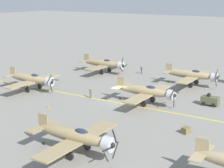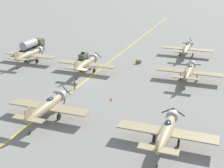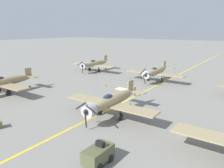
{
  "view_description": "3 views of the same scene",
  "coord_description": "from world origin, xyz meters",
  "px_view_note": "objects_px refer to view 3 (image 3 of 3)",
  "views": [
    {
      "loc": [
        46.87,
        29.17,
        16.73
      ],
      "look_at": [
        2.29,
        0.8,
        3.51
      ],
      "focal_mm": 60.0,
      "sensor_mm": 36.0,
      "label": 1
    },
    {
      "loc": [
        23.64,
        -49.76,
        20.38
      ],
      "look_at": [
        6.95,
        -4.37,
        1.83
      ],
      "focal_mm": 50.0,
      "sensor_mm": 36.0,
      "label": 2
    },
    {
      "loc": [
        -15.94,
        24.63,
        10.28
      ],
      "look_at": [
        1.58,
        -0.46,
        2.61
      ],
      "focal_mm": 35.0,
      "sensor_mm": 36.0,
      "label": 3
    }
  ],
  "objects_px": {
    "airplane_mid_right": "(4,82)",
    "airplane_mid_center": "(111,101)",
    "tow_tractor": "(98,154)",
    "traffic_cone": "(105,85)",
    "airplane_near_right": "(95,64)",
    "airplane_near_center": "(156,72)",
    "ground_crew_walking": "(135,91)"
  },
  "relations": [
    {
      "from": "airplane_mid_right",
      "to": "airplane_mid_center",
      "type": "bearing_deg",
      "value": -165.34
    },
    {
      "from": "tow_tractor",
      "to": "traffic_cone",
      "type": "bearing_deg",
      "value": -54.41
    },
    {
      "from": "airplane_mid_center",
      "to": "airplane_mid_right",
      "type": "bearing_deg",
      "value": -6.86
    },
    {
      "from": "airplane_mid_center",
      "to": "tow_tractor",
      "type": "xyz_separation_m",
      "value": [
        -4.63,
        8.37,
        -1.22
      ]
    },
    {
      "from": "tow_tractor",
      "to": "traffic_cone",
      "type": "height_order",
      "value": "tow_tractor"
    },
    {
      "from": "airplane_near_right",
      "to": "traffic_cone",
      "type": "distance_m",
      "value": 14.98
    },
    {
      "from": "airplane_near_center",
      "to": "tow_tractor",
      "type": "relative_size",
      "value": 4.62
    },
    {
      "from": "airplane_mid_center",
      "to": "airplane_near_right",
      "type": "height_order",
      "value": "same"
    },
    {
      "from": "airplane_mid_center",
      "to": "ground_crew_walking",
      "type": "relative_size",
      "value": 7.32
    },
    {
      "from": "tow_tractor",
      "to": "ground_crew_walking",
      "type": "distance_m",
      "value": 18.55
    },
    {
      "from": "airplane_near_center",
      "to": "tow_tractor",
      "type": "bearing_deg",
      "value": 114.14
    },
    {
      "from": "airplane_near_center",
      "to": "traffic_cone",
      "type": "bearing_deg",
      "value": 64.72
    },
    {
      "from": "airplane_mid_center",
      "to": "tow_tractor",
      "type": "height_order",
      "value": "airplane_mid_center"
    },
    {
      "from": "airplane_mid_right",
      "to": "ground_crew_walking",
      "type": "height_order",
      "value": "airplane_mid_right"
    },
    {
      "from": "airplane_mid_center",
      "to": "traffic_cone",
      "type": "distance_m",
      "value": 14.79
    },
    {
      "from": "airplane_near_center",
      "to": "tow_tractor",
      "type": "xyz_separation_m",
      "value": [
        -7.97,
        28.7,
        -1.22
      ]
    },
    {
      "from": "airplane_mid_center",
      "to": "airplane_near_right",
      "type": "xyz_separation_m",
      "value": [
        20.2,
        -21.53,
        0.0
      ]
    },
    {
      "from": "airplane_near_center",
      "to": "traffic_cone",
      "type": "xyz_separation_m",
      "value": [
        6.09,
        9.05,
        -1.74
      ]
    },
    {
      "from": "airplane_mid_center",
      "to": "airplane_mid_right",
      "type": "xyz_separation_m",
      "value": [
        19.87,
        2.05,
        0.0
      ]
    },
    {
      "from": "airplane_near_center",
      "to": "airplane_mid_right",
      "type": "relative_size",
      "value": 1.0
    },
    {
      "from": "ground_crew_walking",
      "to": "airplane_mid_center",
      "type": "bearing_deg",
      "value": 101.42
    },
    {
      "from": "airplane_mid_right",
      "to": "traffic_cone",
      "type": "height_order",
      "value": "airplane_mid_right"
    },
    {
      "from": "airplane_near_right",
      "to": "tow_tractor",
      "type": "relative_size",
      "value": 4.62
    },
    {
      "from": "ground_crew_walking",
      "to": "traffic_cone",
      "type": "bearing_deg",
      "value": -16.49
    },
    {
      "from": "airplane_near_right",
      "to": "ground_crew_walking",
      "type": "distance_m",
      "value": 22.26
    },
    {
      "from": "airplane_near_right",
      "to": "airplane_near_center",
      "type": "bearing_deg",
      "value": 179.78
    },
    {
      "from": "ground_crew_walking",
      "to": "airplane_near_center",
      "type": "bearing_deg",
      "value": -82.36
    },
    {
      "from": "airplane_near_center",
      "to": "airplane_near_right",
      "type": "relative_size",
      "value": 1.0
    },
    {
      "from": "ground_crew_walking",
      "to": "airplane_near_right",
      "type": "bearing_deg",
      "value": -34.24
    },
    {
      "from": "airplane_near_center",
      "to": "traffic_cone",
      "type": "distance_m",
      "value": 11.05
    },
    {
      "from": "airplane_near_center",
      "to": "airplane_near_right",
      "type": "height_order",
      "value": "same"
    },
    {
      "from": "airplane_near_center",
      "to": "airplane_mid_center",
      "type": "xyz_separation_m",
      "value": [
        -3.34,
        20.32,
        -0.0
      ]
    }
  ]
}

